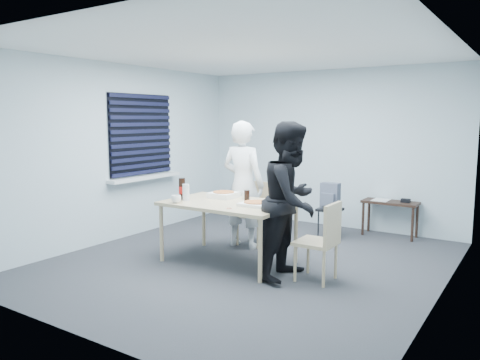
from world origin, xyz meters
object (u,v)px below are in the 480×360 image
Objects in this scene: chair_right at (323,236)px; stool at (330,215)px; mug_a at (176,199)px; person_black at (291,201)px; side_table at (390,206)px; chair_far at (257,208)px; mug_b at (245,195)px; backpack at (330,196)px; soda_bottle at (182,189)px; dining_table at (228,207)px; person_white at (243,185)px.

stool is at bearing 110.20° from chair_right.
chair_right is 7.24× the size of mug_a.
side_table is (0.43, 2.49, -0.42)m from person_black.
chair_far is 0.72m from mug_b.
mug_a reaches higher than backpack.
soda_bottle reaches higher than backpack.
dining_table is at bearing -119.07° from side_table.
dining_table is 1.77× the size of chair_right.
mug_b reaches higher than side_table.
person_white is at bearing -132.56° from side_table.
dining_table is at bearing -128.51° from backpack.
backpack is (0.78, 0.81, 0.14)m from chair_far.
side_table is 1.77× the size of stool.
chair_far is 8.90× the size of mug_b.
mug_b is at bearing 163.70° from chair_right.
soda_bottle is at bearing 65.18° from person_white.
chair_right is (1.45, -0.99, 0.00)m from chair_far.
mug_a is at bearing -104.32° from chair_far.
chair_far reaches higher than stool.
soda_bottle is (-0.11, 0.25, 0.09)m from mug_a.
dining_table is at bearing -96.11° from mug_b.
chair_right is at bearing -82.90° from person_black.
chair_far is 1.92× the size of stool.
mug_a is (-0.35, -1.36, 0.30)m from chair_far.
chair_right is 2.31× the size of backpack.
person_black is 1.46m from mug_a.
chair_right is 8.90× the size of mug_b.
dining_table is 1.93m from stool.
backpack is 1.39× the size of soda_bottle.
person_black is at bearing 145.96° from person_white.
dining_table is 0.93m from person_black.
person_white is 1.00× the size of person_black.
soda_bottle is (-0.62, -0.14, 0.19)m from dining_table.
chair_right reaches higher than mug_b.
chair_right is 1.93m from backpack.
soda_bottle is (-1.91, -0.12, 0.39)m from chair_right.
dining_table is 1.30m from chair_right.
side_table is (1.34, 2.42, -0.24)m from dining_table.
side_table is 2.96× the size of soda_bottle.
person_black is 14.39× the size of mug_a.
chair_far is 1.08× the size of side_table.
dining_table is 12.77× the size of mug_a.
mug_a is (-1.13, -2.18, 0.46)m from stool.
mug_b is at bearing 53.37° from mug_a.
stool is (0.85, 1.09, -0.53)m from person_white.
mug_b is at bearing 64.80° from person_black.
mug_a is (-0.28, -1.10, -0.07)m from person_white.
chair_right reaches higher than dining_table.
person_black reaches higher than chair_far.
chair_far is 3.21× the size of soda_bottle.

